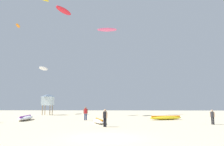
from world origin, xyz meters
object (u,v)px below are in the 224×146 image
at_px(kite_aloft_2, 64,11).
at_px(kite_aloft_5, 107,30).
at_px(person_midground, 86,112).
at_px(kite_aloft_0, 44,68).
at_px(kite_grounded_near, 99,121).
at_px(kite_grounded_mid, 166,118).
at_px(person_left, 212,116).
at_px(lifeguard_tower, 48,100).
at_px(kite_grounded_far, 26,118).
at_px(person_foreground, 105,116).
at_px(kite_aloft_1, 18,26).

bearing_deg(kite_aloft_2, kite_aloft_5, 32.08).
distance_m(person_midground, kite_aloft_0, 22.99).
bearing_deg(kite_grounded_near, kite_grounded_mid, 33.10).
distance_m(person_left, kite_aloft_0, 36.29).
height_order(kite_grounded_near, kite_grounded_mid, kite_grounded_mid).
relative_size(lifeguard_tower, kite_aloft_0, 0.97).
xyz_separation_m(person_midground, kite_aloft_5, (2.01, 14.75, 17.01)).
height_order(kite_grounded_near, kite_grounded_far, kite_grounded_far).
relative_size(person_left, kite_grounded_far, 0.28).
relative_size(kite_grounded_near, kite_aloft_2, 0.99).
bearing_deg(kite_grounded_near, person_midground, 116.00).
xyz_separation_m(kite_aloft_0, kite_aloft_5, (14.33, -2.45, 8.00)).
relative_size(person_foreground, kite_grounded_near, 0.37).
bearing_deg(kite_aloft_5, lifeguard_tower, -173.09).
bearing_deg(kite_aloft_1, person_left, -31.28).
relative_size(kite_grounded_mid, kite_aloft_5, 1.15).
height_order(kite_grounded_near, kite_aloft_0, kite_aloft_0).
distance_m(kite_grounded_near, kite_grounded_mid, 10.33).
bearing_deg(kite_aloft_1, kite_aloft_0, 40.50).
xyz_separation_m(person_left, kite_aloft_5, (-12.36, 20.39, 17.14)).
distance_m(lifeguard_tower, kite_aloft_2, 17.83).
distance_m(kite_grounded_far, kite_aloft_2, 22.30).
bearing_deg(person_foreground, person_left, 140.44).
bearing_deg(kite_grounded_near, person_left, -4.71).
bearing_deg(lifeguard_tower, kite_aloft_0, 123.89).
distance_m(kite_grounded_far, lifeguard_tower, 14.11).
bearing_deg(person_midground, lifeguard_tower, 26.47).
bearing_deg(kite_grounded_mid, person_midground, -174.80).
height_order(person_midground, kite_grounded_mid, person_midground).
distance_m(person_midground, kite_grounded_mid, 10.99).
relative_size(kite_grounded_mid, kite_grounded_far, 0.90).
bearing_deg(lifeguard_tower, person_midground, -53.90).
xyz_separation_m(kite_aloft_1, kite_aloft_5, (18.86, 1.42, -0.58)).
distance_m(kite_aloft_1, kite_aloft_2, 11.42).
xyz_separation_m(person_midground, kite_grounded_near, (2.27, -4.65, -0.79)).
height_order(person_midground, kite_aloft_0, kite_aloft_0).
bearing_deg(kite_aloft_5, kite_grounded_far, -123.36).
bearing_deg(lifeguard_tower, kite_aloft_5, 6.91).
bearing_deg(kite_aloft_0, kite_grounded_far, -76.11).
relative_size(kite_grounded_far, kite_aloft_5, 1.27).
height_order(lifeguard_tower, kite_aloft_5, kite_aloft_5).
height_order(kite_grounded_far, kite_aloft_5, kite_aloft_5).
bearing_deg(kite_grounded_far, kite_aloft_1, 122.91).
bearing_deg(kite_grounded_near, lifeguard_tower, 123.70).
xyz_separation_m(person_midground, kite_aloft_2, (-6.14, 9.64, 19.09)).
xyz_separation_m(kite_grounded_mid, kite_grounded_far, (-18.88, -1.40, 0.03)).
xyz_separation_m(person_left, kite_aloft_0, (-26.68, 22.83, 9.14)).
relative_size(person_midground, kite_aloft_2, 0.40).
bearing_deg(kite_aloft_0, kite_aloft_1, -139.50).
distance_m(person_foreground, kite_grounded_mid, 12.21).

